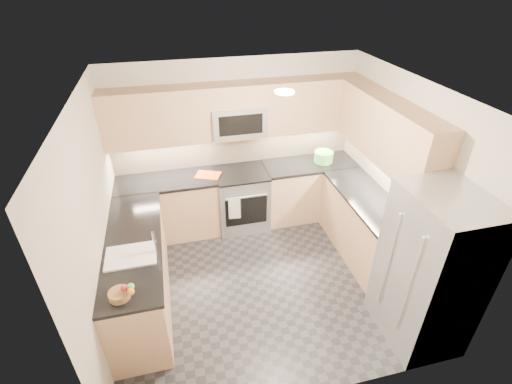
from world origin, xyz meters
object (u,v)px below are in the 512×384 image
(utensil_bowl, at_px, (324,157))
(gas_range, at_px, (242,199))
(refrigerator, at_px, (429,271))
(fruit_basket, at_px, (119,295))
(cutting_board, at_px, (208,175))
(microwave, at_px, (238,120))

(utensil_bowl, bearing_deg, gas_range, -179.25)
(gas_range, distance_m, refrigerator, 2.86)
(refrigerator, height_order, fruit_basket, refrigerator)
(cutting_board, distance_m, fruit_basket, 2.36)
(gas_range, bearing_deg, utensil_bowl, 0.75)
(microwave, relative_size, fruit_basket, 3.87)
(gas_range, distance_m, fruit_basket, 2.66)
(fruit_basket, bearing_deg, utensil_bowl, 36.09)
(refrigerator, relative_size, utensil_bowl, 6.22)
(microwave, xyz_separation_m, fruit_basket, (-1.58, -2.21, -0.72))
(gas_range, height_order, microwave, microwave)
(utensil_bowl, bearing_deg, fruit_basket, -143.91)
(utensil_bowl, xyz_separation_m, fruit_basket, (-2.88, -2.10, -0.05))
(gas_range, relative_size, cutting_board, 2.63)
(utensil_bowl, distance_m, cutting_board, 1.79)
(cutting_board, bearing_deg, utensil_bowl, 0.30)
(gas_range, height_order, fruit_basket, fruit_basket)
(fruit_basket, bearing_deg, gas_range, 52.85)
(microwave, distance_m, fruit_basket, 2.81)
(gas_range, bearing_deg, fruit_basket, -127.15)
(gas_range, bearing_deg, cutting_board, 179.10)
(utensil_bowl, bearing_deg, microwave, 175.26)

